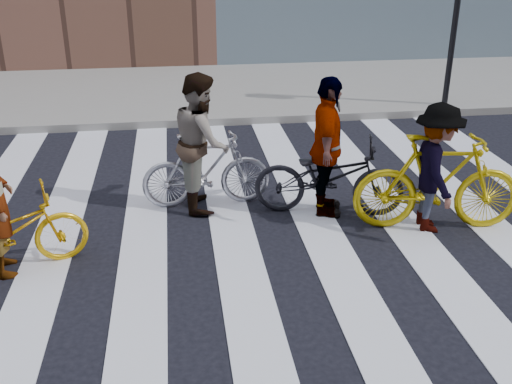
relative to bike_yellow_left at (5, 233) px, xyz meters
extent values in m
plane|color=black|center=(3.10, 0.03, -0.46)|extent=(100.00, 100.00, 0.00)
cube|color=gray|center=(3.10, 7.53, -0.39)|extent=(100.00, 5.00, 0.15)
cube|color=silver|center=(0.35, 0.03, -0.45)|extent=(0.55, 10.00, 0.01)
cube|color=silver|center=(1.45, 0.03, -0.45)|extent=(0.55, 10.00, 0.01)
cube|color=silver|center=(2.55, 0.03, -0.45)|extent=(0.55, 10.00, 0.01)
cube|color=silver|center=(3.65, 0.03, -0.45)|extent=(0.55, 10.00, 0.01)
cube|color=silver|center=(4.75, 0.03, -0.45)|extent=(0.55, 10.00, 0.01)
cube|color=silver|center=(5.85, 0.03, -0.45)|extent=(0.55, 10.00, 0.01)
cylinder|color=black|center=(7.50, 5.43, 1.14)|extent=(0.12, 0.12, 3.20)
imported|color=#E3A80C|center=(0.00, 0.00, 0.00)|extent=(1.86, 1.13, 0.92)
imported|color=#B8B8C3|center=(2.29, 1.44, 0.06)|extent=(1.75, 0.56, 1.04)
imported|color=gold|center=(5.09, 0.35, 0.16)|extent=(2.14, 0.87, 1.25)
imported|color=black|center=(3.87, 0.97, 0.06)|extent=(2.07, 1.12, 1.03)
imported|color=slate|center=(2.24, 1.44, 0.46)|extent=(0.73, 0.92, 1.84)
imported|color=slate|center=(5.04, 0.35, 0.35)|extent=(0.75, 1.13, 1.63)
imported|color=slate|center=(3.82, 0.97, 0.47)|extent=(0.69, 1.16, 1.85)
camera|label=1|loc=(1.92, -6.11, 3.04)|focal=42.00mm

